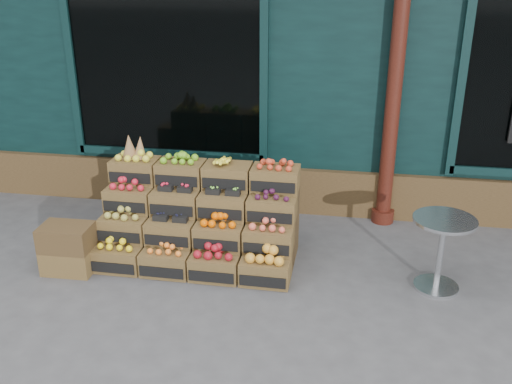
# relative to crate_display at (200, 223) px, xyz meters

# --- Properties ---
(ground) EXTENTS (60.00, 60.00, 0.00)m
(ground) POSITION_rel_crate_display_xyz_m (0.84, -0.78, -0.41)
(ground) COLOR #464649
(ground) RESTS_ON ground
(shop_facade) EXTENTS (12.00, 6.24, 4.80)m
(shop_facade) POSITION_rel_crate_display_xyz_m (0.84, 4.33, 1.99)
(shop_facade) COLOR black
(shop_facade) RESTS_ON ground
(crate_display) EXTENTS (2.11, 1.03, 1.32)m
(crate_display) POSITION_rel_crate_display_xyz_m (0.00, 0.00, 0.00)
(crate_display) COLOR brown
(crate_display) RESTS_ON ground
(spare_crates) EXTENTS (0.54, 0.38, 0.53)m
(spare_crates) POSITION_rel_crate_display_xyz_m (-1.29, -0.56, -0.14)
(spare_crates) COLOR brown
(spare_crates) RESTS_ON ground
(bistro_table) EXTENTS (0.62, 0.62, 0.77)m
(bistro_table) POSITION_rel_crate_display_xyz_m (2.53, -0.25, 0.08)
(bistro_table) COLOR silver
(bistro_table) RESTS_ON ground
(shopkeeper) EXTENTS (0.80, 0.67, 1.85)m
(shopkeeper) POSITION_rel_crate_display_xyz_m (-0.51, 2.15, 0.52)
(shopkeeper) COLOR #1B611F
(shopkeeper) RESTS_ON ground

